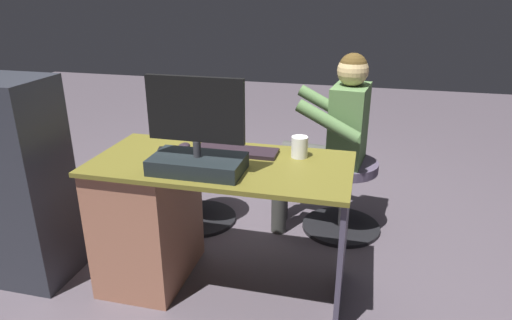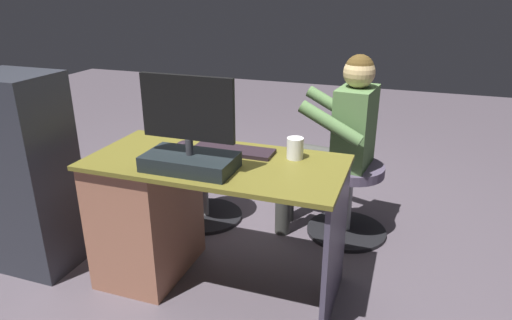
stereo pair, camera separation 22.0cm
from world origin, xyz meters
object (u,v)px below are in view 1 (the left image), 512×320
at_px(monitor, 197,146).
at_px(keyboard, 237,151).
at_px(teddy_bear, 196,135).
at_px(person, 332,130).
at_px(cup, 300,147).
at_px(tv_remote, 161,153).
at_px(visitor_chair, 344,191).
at_px(computer_mouse, 184,147).
at_px(office_chair_teddy, 198,184).
at_px(desk, 164,215).

relative_size(monitor, keyboard, 1.07).
distance_m(teddy_bear, person, 0.87).
relative_size(monitor, person, 0.39).
height_order(cup, tv_remote, cup).
bearing_deg(visitor_chair, teddy_bear, 6.35).
height_order(tv_remote, visitor_chair, tv_remote).
relative_size(computer_mouse, cup, 0.91).
xyz_separation_m(monitor, keyboard, (-0.11, -0.27, -0.11)).
bearing_deg(teddy_bear, computer_mouse, 105.25).
height_order(cup, office_chair_teddy, cup).
height_order(cup, teddy_bear, cup).
xyz_separation_m(computer_mouse, tv_remote, (0.09, 0.09, -0.01)).
bearing_deg(cup, keyboard, 3.56).
height_order(monitor, person, monitor).
bearing_deg(computer_mouse, tv_remote, 46.00).
bearing_deg(cup, computer_mouse, 4.39).
relative_size(monitor, cup, 4.25).
bearing_deg(desk, monitor, 152.48).
distance_m(computer_mouse, office_chair_teddy, 0.73).
height_order(visitor_chair, person, person).
bearing_deg(office_chair_teddy, tv_remote, 95.83).
bearing_deg(desk, teddy_bear, -84.96).
bearing_deg(computer_mouse, office_chair_teddy, -74.45).
bearing_deg(desk, computer_mouse, -129.90).
bearing_deg(desk, visitor_chair, -139.47).
xyz_separation_m(tv_remote, person, (-0.79, -0.74, -0.05)).
distance_m(computer_mouse, visitor_chair, 1.14).
distance_m(office_chair_teddy, teddy_bear, 0.34).
bearing_deg(keyboard, office_chair_teddy, -50.30).
relative_size(monitor, computer_mouse, 4.67).
height_order(desk, computer_mouse, computer_mouse).
bearing_deg(tv_remote, keyboard, -177.75).
xyz_separation_m(cup, visitor_chair, (-0.21, -0.61, -0.50)).
relative_size(keyboard, tv_remote, 2.80).
bearing_deg(desk, keyboard, -159.77).
bearing_deg(tv_remote, office_chair_teddy, -99.52).
height_order(keyboard, computer_mouse, computer_mouse).
bearing_deg(cup, teddy_bear, -34.11).
height_order(computer_mouse, tv_remote, computer_mouse).
height_order(desk, visitor_chair, desk).
relative_size(keyboard, office_chair_teddy, 0.84).
bearing_deg(tv_remote, person, -152.56).
relative_size(desk, monitor, 2.82).
bearing_deg(tv_remote, computer_mouse, -149.34).
distance_m(teddy_bear, visitor_chair, 1.02).
bearing_deg(tv_remote, visitor_chair, -155.40).
bearing_deg(desk, tv_remote, -105.77).
bearing_deg(computer_mouse, cup, -175.61).
bearing_deg(keyboard, tv_remote, 17.60).
height_order(keyboard, tv_remote, keyboard).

